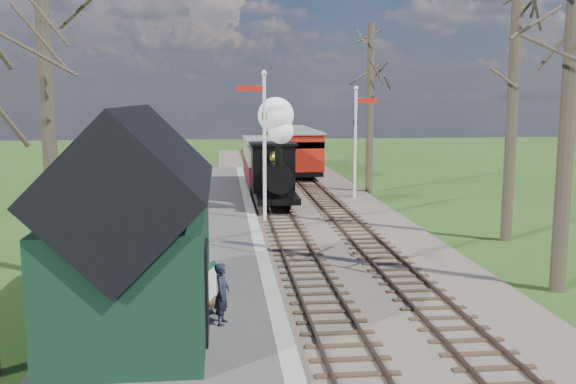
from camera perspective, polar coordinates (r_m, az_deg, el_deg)
name	(u,v)px	position (r m, az deg, el deg)	size (l,w,h in m)	color
distant_hills	(256,278)	(77.32, -2.90, -7.62)	(114.40, 48.00, 22.02)	#385B23
ballast_bed	(296,199)	(32.46, 0.73, -0.63)	(8.00, 60.00, 0.10)	brown
track_near	(271,198)	(32.33, -1.55, -0.58)	(1.60, 60.00, 0.15)	brown
track_far	(322,198)	(32.62, 3.00, -0.50)	(1.60, 60.00, 0.15)	brown
platform	(194,233)	(24.39, -8.34, -3.63)	(5.00, 44.00, 0.20)	#474442
coping_strip	(255,232)	(24.40, -2.92, -3.54)	(0.40, 44.00, 0.21)	#B2AD9E
station_shed	(136,232)	(14.25, -13.36, -3.50)	(3.25, 6.30, 4.78)	black
semaphore_near	(263,136)	(25.93, -2.26, 5.03)	(1.22, 0.24, 6.22)	silver
semaphore_far	(357,133)	(32.60, 6.14, 5.20)	(1.22, 0.24, 5.72)	silver
bare_trees	(342,96)	(20.29, 4.81, 8.54)	(15.51, 22.39, 12.00)	#382D23
fence_line	(260,162)	(46.15, -2.52, 2.69)	(12.60, 0.08, 1.00)	slate
locomotive	(275,161)	(29.26, -1.17, 2.76)	(1.99, 4.64, 4.97)	black
coach	(266,161)	(35.35, -1.97, 2.74)	(2.32, 7.95, 2.44)	black
red_carriage_a	(301,152)	(41.06, 1.12, 3.56)	(2.34, 5.79, 2.46)	black
red_carriage_b	(291,146)	(46.50, 0.29, 4.13)	(2.34, 5.79, 2.46)	black
sign_board	(210,288)	(15.27, -6.93, -8.43)	(0.29, 0.74, 1.09)	#0F4727
bench	(202,290)	(15.57, -7.68, -8.59)	(0.76, 1.64, 0.90)	#402616
person	(222,294)	(14.31, -5.88, -8.98)	(0.50, 0.33, 1.37)	#1A1E2F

